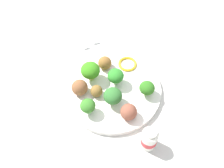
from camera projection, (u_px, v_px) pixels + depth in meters
ground_plane at (112, 91)px, 0.76m from camera, size 4.00×4.00×0.00m
plate at (112, 90)px, 0.75m from camera, size 0.28×0.28×0.02m
broccoli_floret_far_rim at (113, 96)px, 0.69m from camera, size 0.05×0.05×0.05m
broccoli_floret_front_left at (147, 88)px, 0.71m from camera, size 0.04×0.04×0.05m
broccoli_floret_back_right at (116, 76)px, 0.73m from camera, size 0.05×0.05×0.05m
broccoli_floret_center at (90, 71)px, 0.73m from camera, size 0.05×0.05×0.06m
broccoli_floret_front_right at (88, 106)px, 0.68m from camera, size 0.04×0.04×0.05m
meatball_center at (129, 112)px, 0.68m from camera, size 0.04×0.04×0.04m
meatball_back_left at (97, 91)px, 0.72m from camera, size 0.03×0.03×0.03m
meatball_mid_left at (80, 87)px, 0.72m from camera, size 0.05×0.05×0.05m
meatball_back_right at (105, 63)px, 0.77m from camera, size 0.04×0.04×0.04m
pepper_ring_front_right at (127, 64)px, 0.79m from camera, size 0.08×0.08×0.01m
napkin at (87, 33)px, 0.89m from camera, size 0.18×0.13×0.01m
fork at (93, 32)px, 0.89m from camera, size 0.12×0.03×0.01m
knife at (82, 34)px, 0.88m from camera, size 0.15×0.03×0.01m
yogurt_bottle at (149, 139)px, 0.64m from camera, size 0.04×0.04×0.07m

